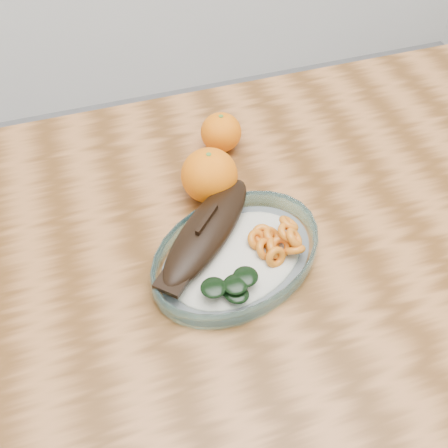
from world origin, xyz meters
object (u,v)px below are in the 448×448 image
object	(u,v)px
dining_table	(272,270)
plated_meal	(235,253)
orange_right	(221,132)
orange_left	(209,175)

from	to	relation	value
dining_table	plated_meal	world-z (taller)	plated_meal
plated_meal	orange_right	distance (m)	0.26
orange_left	plated_meal	bearing A→B (deg)	-91.82
dining_table	orange_right	world-z (taller)	orange_right
dining_table	orange_right	bearing A→B (deg)	95.35
plated_meal	orange_right	size ratio (longest dim) A/B	9.19
dining_table	orange_left	distance (m)	0.19
dining_table	plated_meal	xyz separation A→B (m)	(-0.08, -0.04, 0.12)
orange_left	orange_right	size ratio (longest dim) A/B	1.27
plated_meal	dining_table	bearing A→B (deg)	-0.76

